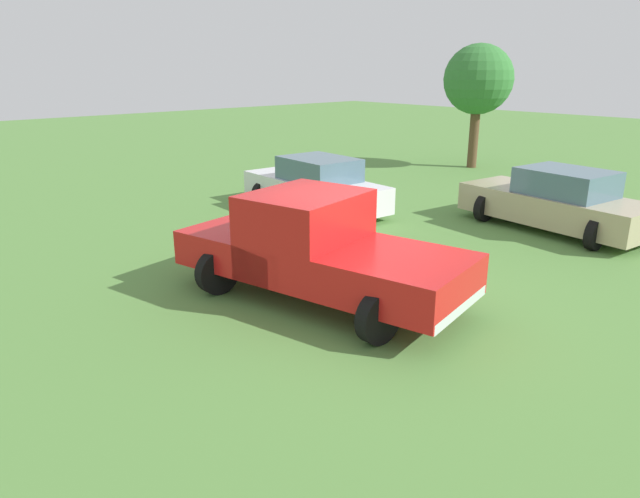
# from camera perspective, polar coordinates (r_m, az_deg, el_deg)

# --- Properties ---
(ground_plane) EXTENTS (80.00, 80.00, 0.00)m
(ground_plane) POSITION_cam_1_polar(r_m,az_deg,el_deg) (9.76, 5.09, -5.24)
(ground_plane) COLOR #54843D
(pickup_truck) EXTENTS (3.03, 5.31, 1.81)m
(pickup_truck) POSITION_cam_1_polar(r_m,az_deg,el_deg) (9.58, -0.63, 0.35)
(pickup_truck) COLOR black
(pickup_truck) RESTS_ON ground_plane
(sedan_near) EXTENTS (2.47, 4.63, 1.49)m
(sedan_near) POSITION_cam_1_polar(r_m,az_deg,el_deg) (14.88, 22.39, 4.34)
(sedan_near) COLOR black
(sedan_near) RESTS_ON ground_plane
(sedan_far) EXTENTS (2.26, 4.59, 1.46)m
(sedan_far) POSITION_cam_1_polar(r_m,az_deg,el_deg) (15.71, -0.47, 6.24)
(sedan_far) COLOR black
(sedan_far) RESTS_ON ground_plane
(tree_back_left) EXTENTS (2.57, 2.57, 4.58)m
(tree_back_left) POSITION_cam_1_polar(r_m,az_deg,el_deg) (23.09, 15.37, 15.79)
(tree_back_left) COLOR brown
(tree_back_left) RESTS_ON ground_plane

